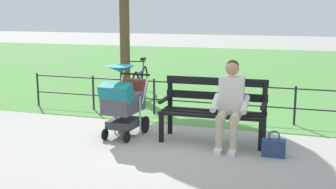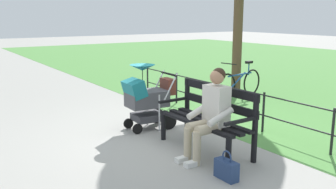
% 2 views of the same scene
% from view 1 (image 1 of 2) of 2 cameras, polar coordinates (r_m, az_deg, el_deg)
% --- Properties ---
extents(ground_plane, '(60.00, 60.00, 0.00)m').
position_cam_1_polar(ground_plane, '(6.87, -0.72, -5.72)').
color(ground_plane, '#9E9B93').
extents(grass_lawn, '(40.00, 16.00, 0.01)m').
position_cam_1_polar(grass_lawn, '(15.31, 9.90, 3.44)').
color(grass_lawn, '#518E42').
rests_on(grass_lawn, ground).
extents(park_bench, '(1.61, 0.64, 0.96)m').
position_cam_1_polar(park_bench, '(6.64, 6.10, -1.67)').
color(park_bench, black).
rests_on(park_bench, ground).
extents(person_on_bench, '(0.54, 0.74, 1.28)m').
position_cam_1_polar(person_on_bench, '(6.34, 8.27, -0.93)').
color(person_on_bench, tan).
rests_on(person_on_bench, ground).
extents(stroller, '(0.55, 0.91, 1.15)m').
position_cam_1_polar(stroller, '(6.80, -5.96, -0.78)').
color(stroller, black).
rests_on(stroller, ground).
extents(handbag, '(0.32, 0.14, 0.37)m').
position_cam_1_polar(handbag, '(6.14, 13.83, -6.84)').
color(handbag, navy).
rests_on(handbag, ground).
extents(park_fence, '(6.58, 0.04, 0.70)m').
position_cam_1_polar(park_fence, '(8.10, 2.51, -0.12)').
color(park_fence, black).
rests_on(park_fence, ground).
extents(bicycle, '(0.45, 1.64, 0.89)m').
position_cam_1_polar(bicycle, '(10.08, -3.69, 1.78)').
color(bicycle, black).
rests_on(bicycle, ground).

